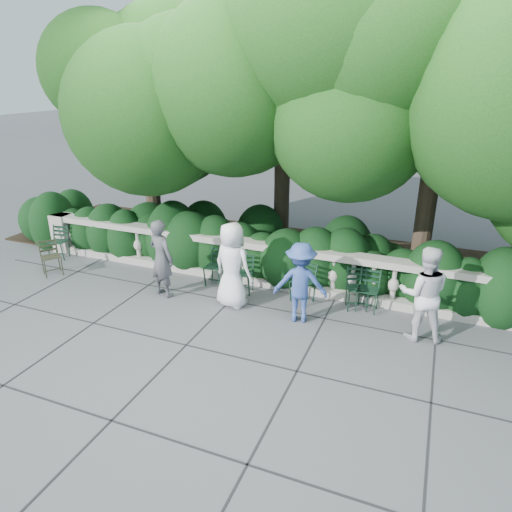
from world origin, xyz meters
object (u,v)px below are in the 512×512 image
at_px(chair_c, 241,295).
at_px(chair_weathered, 55,277).
at_px(chair_e, 297,304).
at_px(chair_b, 213,288).
at_px(chair_a, 58,260).
at_px(person_woman_grey, 161,258).
at_px(person_businessman, 232,265).
at_px(person_casual_man, 424,294).
at_px(chair_d, 365,313).
at_px(person_older_blue, 300,283).
at_px(chair_f, 357,312).

height_order(chair_c, chair_weathered, same).
bearing_deg(chair_e, chair_b, -159.76).
bearing_deg(chair_a, person_woman_grey, -24.99).
distance_m(chair_e, person_businessman, 1.58).
bearing_deg(person_woman_grey, person_casual_man, -161.73).
bearing_deg(chair_a, chair_d, -13.71).
distance_m(chair_b, person_businessman, 1.27).
bearing_deg(chair_weathered, chair_e, -47.10).
bearing_deg(chair_e, person_businessman, -135.89).
height_order(chair_e, person_older_blue, person_older_blue).
bearing_deg(chair_c, chair_d, -3.72).
height_order(chair_a, person_businessman, person_businessman).
relative_size(person_casual_man, person_older_blue, 1.11).
xyz_separation_m(chair_b, person_casual_man, (4.31, -0.45, 0.86)).
height_order(chair_e, person_woman_grey, person_woman_grey).
distance_m(chair_b, chair_e, 1.96).
xyz_separation_m(chair_f, chair_weathered, (-6.80, -0.93, 0.00)).
height_order(person_woman_grey, person_casual_man, person_casual_man).
xyz_separation_m(chair_a, chair_c, (5.09, -0.06, 0.00)).
bearing_deg(chair_b, chair_a, -176.60).
xyz_separation_m(chair_e, person_casual_man, (2.35, -0.41, 0.86)).
bearing_deg(person_businessman, chair_a, 7.32).
distance_m(chair_a, chair_f, 7.51).
relative_size(chair_e, chair_weathered, 1.00).
bearing_deg(chair_b, chair_e, 1.80).
relative_size(chair_b, chair_weathered, 1.00).
relative_size(chair_a, chair_e, 1.00).
bearing_deg(person_casual_man, chair_d, -36.35).
distance_m(chair_a, person_woman_grey, 3.72).
height_order(chair_d, chair_weathered, same).
distance_m(person_businessman, person_woman_grey, 1.55).
bearing_deg(person_businessman, chair_c, -74.53).
xyz_separation_m(chair_f, person_woman_grey, (-3.94, -0.77, 0.83)).
bearing_deg(chair_c, chair_e, -4.91).
bearing_deg(chair_d, person_casual_man, -26.85).
height_order(chair_a, chair_c, same).
bearing_deg(chair_b, chair_d, 4.29).
relative_size(chair_d, chair_weathered, 1.00).
relative_size(chair_c, chair_weathered, 1.00).
height_order(chair_f, person_casual_man, person_casual_man).
bearing_deg(person_woman_grey, chair_b, -123.55).
bearing_deg(chair_e, person_older_blue, -49.02).
bearing_deg(person_older_blue, chair_weathered, -10.96).
relative_size(chair_a, chair_d, 1.00).
relative_size(chair_weathered, person_businessman, 0.48).
height_order(chair_a, person_casual_man, person_casual_man).
height_order(chair_d, person_older_blue, person_older_blue).
distance_m(chair_b, chair_c, 0.73).
bearing_deg(chair_f, chair_a, 161.44).
relative_size(chair_d, person_older_blue, 0.54).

